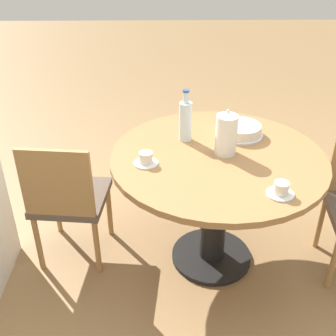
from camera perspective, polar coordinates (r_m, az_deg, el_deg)
ground_plane at (r=2.79m, az=5.85°, el=-11.93°), size 14.00×14.00×0.00m
dining_table at (r=2.43m, az=6.58°, el=-1.78°), size 1.20×1.20×0.76m
chair_b at (r=2.56m, az=-13.42°, el=-3.91°), size 0.46×0.46×0.86m
coffee_pot at (r=2.31m, az=7.91°, el=4.65°), size 0.12×0.12×0.26m
water_bottle at (r=2.43m, az=2.37°, el=6.51°), size 0.07×0.07×0.31m
cake_main at (r=2.56m, az=9.82°, el=5.06°), size 0.27×0.27×0.07m
cup_a at (r=2.06m, az=15.04°, el=-2.86°), size 0.13×0.13×0.07m
cup_b at (r=2.23m, az=-3.01°, el=1.20°), size 0.13×0.13×0.07m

